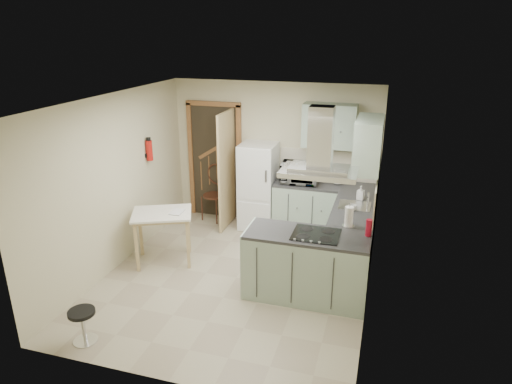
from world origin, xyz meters
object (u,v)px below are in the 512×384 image
(bentwood_chair, at_px, (214,195))
(peninsula, at_px, (307,266))
(drop_leaf_table, at_px, (164,237))
(microwave, at_px, (300,173))
(fridge, at_px, (258,186))
(stool, at_px, (83,326))
(extractor_hood, at_px, (319,172))

(bentwood_chair, bearing_deg, peninsula, -29.77)
(peninsula, xyz_separation_m, bentwood_chair, (-2.08, 2.06, 0.01))
(drop_leaf_table, relative_size, microwave, 1.39)
(peninsula, bearing_deg, drop_leaf_table, 171.25)
(fridge, bearing_deg, peninsula, -58.26)
(peninsula, xyz_separation_m, microwave, (-0.50, 1.94, 0.62))
(stool, bearing_deg, fridge, 74.62)
(fridge, relative_size, bentwood_chair, 1.62)
(extractor_hood, height_order, stool, extractor_hood)
(bentwood_chair, height_order, microwave, microwave)
(fridge, distance_m, microwave, 0.79)
(bentwood_chair, distance_m, microwave, 1.70)
(peninsula, bearing_deg, fridge, 121.74)
(bentwood_chair, distance_m, stool, 3.69)
(peninsula, height_order, stool, peninsula)
(fridge, bearing_deg, bentwood_chair, 174.50)
(fridge, xyz_separation_m, stool, (-0.99, -3.59, -0.55))
(stool, height_order, microwave, microwave)
(drop_leaf_table, bearing_deg, stool, -113.59)
(extractor_hood, distance_m, stool, 3.20)
(microwave, bearing_deg, stool, -119.09)
(fridge, height_order, microwave, fridge)
(extractor_hood, relative_size, drop_leaf_table, 1.06)
(extractor_hood, relative_size, bentwood_chair, 0.97)
(drop_leaf_table, distance_m, stool, 1.97)
(stool, bearing_deg, peninsula, 36.10)
(fridge, distance_m, bentwood_chair, 0.91)
(extractor_hood, xyz_separation_m, stool, (-2.31, -1.61, -1.52))
(peninsula, distance_m, extractor_hood, 1.27)
(peninsula, distance_m, stool, 2.75)
(extractor_hood, height_order, bentwood_chair, extractor_hood)
(fridge, height_order, extractor_hood, extractor_hood)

